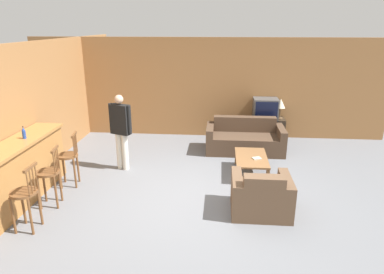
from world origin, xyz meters
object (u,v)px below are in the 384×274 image
at_px(bar_chair_near, 25,197).
at_px(tv_unit, 264,129).
at_px(bottle, 24,133).
at_px(book_on_table, 257,158).
at_px(tv, 265,109).
at_px(couch_far, 245,140).
at_px(bar_chair_far, 69,159).
at_px(bar_chair_mid, 49,176).
at_px(armchair_near, 261,196).
at_px(person_by_window, 121,128).
at_px(coffee_table, 251,159).
at_px(table_lamp, 281,104).

xyz_separation_m(bar_chair_near, tv_unit, (3.94, 4.48, -0.24)).
bearing_deg(bottle, book_on_table, 15.14).
height_order(tv_unit, tv, tv).
bearing_deg(tv_unit, couch_far, -122.40).
relative_size(bar_chair_near, bottle, 4.69).
xyz_separation_m(bar_chair_far, tv, (3.94, 3.00, 0.31)).
bearing_deg(bottle, bar_chair_mid, -33.00).
bearing_deg(bar_chair_near, couch_far, 46.79).
bearing_deg(armchair_near, person_by_window, 150.38).
bearing_deg(bar_chair_mid, person_by_window, 64.23).
height_order(couch_far, armchair_near, couch_far).
relative_size(bar_chair_mid, tv_unit, 1.00).
relative_size(bar_chair_near, book_on_table, 5.12).
distance_m(couch_far, coffee_table, 1.34).
bearing_deg(table_lamp, bar_chair_near, -133.94).
distance_m(bar_chair_far, book_on_table, 3.60).
xyz_separation_m(bar_chair_far, person_by_window, (0.77, 0.84, 0.36)).
relative_size(coffee_table, book_on_table, 5.47).
bearing_deg(couch_far, table_lamp, 43.22).
relative_size(bar_chair_far, bottle, 4.69).
bearing_deg(bar_chair_near, tv, 48.63).
xyz_separation_m(bar_chair_near, person_by_window, (0.77, 2.32, 0.36)).
distance_m(couch_far, table_lamp, 1.44).
relative_size(couch_far, book_on_table, 9.12).
relative_size(armchair_near, coffee_table, 0.86).
distance_m(bar_chair_mid, person_by_window, 1.81).
distance_m(bar_chair_far, armchair_near, 3.55).
distance_m(bar_chair_near, couch_far, 4.95).
xyz_separation_m(tv_unit, table_lamp, (0.37, 0.00, 0.68)).
height_order(coffee_table, book_on_table, book_on_table).
xyz_separation_m(bar_chair_near, couch_far, (3.39, 3.60, -0.25)).
xyz_separation_m(bar_chair_mid, person_by_window, (0.77, 1.60, 0.36)).
bearing_deg(table_lamp, person_by_window, -148.64).
height_order(bottle, book_on_table, bottle).
distance_m(tv_unit, tv, 0.56).
xyz_separation_m(armchair_near, bottle, (-4.01, 0.29, 0.86)).
bearing_deg(person_by_window, bar_chair_far, -132.48).
height_order(bar_chair_near, coffee_table, bar_chair_near).
height_order(coffee_table, tv_unit, tv_unit).
relative_size(bar_chair_far, person_by_window, 0.65).
relative_size(bar_chair_far, armchair_near, 1.09).
distance_m(armchair_near, bottle, 4.12).
bearing_deg(book_on_table, coffee_table, 135.02).
bearing_deg(couch_far, armchair_near, -88.19).
xyz_separation_m(bar_chair_far, book_on_table, (3.53, 0.69, -0.15)).
relative_size(tv, table_lamp, 1.18).
bearing_deg(person_by_window, tv, 34.23).
xyz_separation_m(armchair_near, tv, (0.46, 3.69, 0.56)).
bearing_deg(bar_chair_mid, coffee_table, 24.22).
bearing_deg(couch_far, coffee_table, -87.89).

